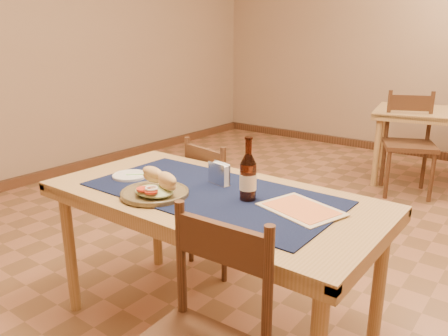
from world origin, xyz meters
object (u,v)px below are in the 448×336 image
Objects in this scene: main_table at (211,209)px; chair_main_far at (222,201)px; sandwich_plate at (156,189)px; beer_bottle at (248,177)px; napkin_holder at (219,174)px.

chair_main_far is at bearing 123.24° from main_table.
sandwich_plate is 1.10× the size of beer_bottle.
chair_main_far is at bearing 104.94° from sandwich_plate.
beer_bottle is (0.56, -0.55, 0.42)m from chair_main_far.
napkin_holder is (-0.23, 0.09, -0.05)m from beer_bottle.
main_table is 12.15× the size of napkin_holder.
main_table is at bearing -70.49° from napkin_holder.
sandwich_plate is (0.20, -0.76, 0.34)m from chair_main_far.
beer_bottle is (0.19, 0.03, 0.19)m from main_table.
main_table is 1.86× the size of chair_main_far.
chair_main_far is 0.89m from beer_bottle.
sandwich_plate is 2.39× the size of napkin_holder.
beer_bottle reaches higher than napkin_holder.
chair_main_far is at bearing 135.98° from beer_bottle.
napkin_holder reaches higher than chair_main_far.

